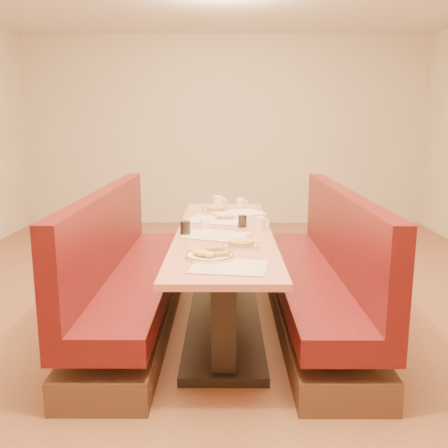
{
  "coord_description": "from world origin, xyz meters",
  "views": [
    {
      "loc": [
        0.01,
        -3.63,
        1.55
      ],
      "look_at": [
        0.0,
        -0.23,
        0.85
      ],
      "focal_mm": 40.0,
      "sensor_mm": 36.0,
      "label": 1
    }
  ],
  "objects_px": {
    "booth_left": "(128,280)",
    "soda_tumbler_near": "(185,228)",
    "eggs_plate": "(209,255)",
    "booth_right": "(320,281)",
    "coffee_mug_c": "(241,203)",
    "coffee_mug_d": "(218,201)",
    "diner_table": "(224,279)",
    "coffee_mug_a": "(260,222)",
    "coffee_mug_b": "(205,224)",
    "soda_tumbler_mid": "(242,221)",
    "pancake_plate": "(241,245)"
  },
  "relations": [
    {
      "from": "soda_tumbler_near",
      "to": "pancake_plate",
      "type": "bearing_deg",
      "value": -43.59
    },
    {
      "from": "booth_left",
      "to": "coffee_mug_c",
      "type": "relative_size",
      "value": 22.56
    },
    {
      "from": "pancake_plate",
      "to": "soda_tumbler_near",
      "type": "xyz_separation_m",
      "value": [
        -0.39,
        0.37,
        0.03
      ]
    },
    {
      "from": "pancake_plate",
      "to": "coffee_mug_d",
      "type": "distance_m",
      "value": 1.59
    },
    {
      "from": "pancake_plate",
      "to": "eggs_plate",
      "type": "relative_size",
      "value": 0.79
    },
    {
      "from": "booth_left",
      "to": "soda_tumbler_near",
      "type": "height_order",
      "value": "booth_left"
    },
    {
      "from": "pancake_plate",
      "to": "soda_tumbler_mid",
      "type": "xyz_separation_m",
      "value": [
        0.03,
        0.64,
        0.03
      ]
    },
    {
      "from": "coffee_mug_a",
      "to": "coffee_mug_c",
      "type": "height_order",
      "value": "coffee_mug_a"
    },
    {
      "from": "pancake_plate",
      "to": "coffee_mug_d",
      "type": "relative_size",
      "value": 1.79
    },
    {
      "from": "coffee_mug_c",
      "to": "coffee_mug_d",
      "type": "height_order",
      "value": "coffee_mug_d"
    },
    {
      "from": "booth_left",
      "to": "coffee_mug_a",
      "type": "height_order",
      "value": "booth_left"
    },
    {
      "from": "eggs_plate",
      "to": "soda_tumbler_near",
      "type": "relative_size",
      "value": 3.03
    },
    {
      "from": "booth_left",
      "to": "booth_right",
      "type": "xyz_separation_m",
      "value": [
        1.46,
        0.0,
        0.0
      ]
    },
    {
      "from": "booth_right",
      "to": "eggs_plate",
      "type": "distance_m",
      "value": 1.19
    },
    {
      "from": "booth_right",
      "to": "coffee_mug_c",
      "type": "distance_m",
      "value": 1.27
    },
    {
      "from": "booth_right",
      "to": "soda_tumbler_near",
      "type": "bearing_deg",
      "value": -172.92
    },
    {
      "from": "booth_right",
      "to": "coffee_mug_b",
      "type": "xyz_separation_m",
      "value": [
        -0.88,
        0.07,
        0.43
      ]
    },
    {
      "from": "eggs_plate",
      "to": "coffee_mug_c",
      "type": "bearing_deg",
      "value": 82.32
    },
    {
      "from": "eggs_plate",
      "to": "soda_tumbler_near",
      "type": "bearing_deg",
      "value": 107.08
    },
    {
      "from": "booth_right",
      "to": "coffee_mug_c",
      "type": "relative_size",
      "value": 22.56
    },
    {
      "from": "coffee_mug_c",
      "to": "coffee_mug_a",
      "type": "bearing_deg",
      "value": -63.88
    },
    {
      "from": "eggs_plate",
      "to": "coffee_mug_d",
      "type": "relative_size",
      "value": 2.26
    },
    {
      "from": "coffee_mug_b",
      "to": "coffee_mug_d",
      "type": "bearing_deg",
      "value": 104.66
    },
    {
      "from": "coffee_mug_d",
      "to": "soda_tumbler_mid",
      "type": "xyz_separation_m",
      "value": [
        0.2,
        -0.93,
        -0.01
      ]
    },
    {
      "from": "diner_table",
      "to": "coffee_mug_b",
      "type": "height_order",
      "value": "coffee_mug_b"
    },
    {
      "from": "diner_table",
      "to": "coffee_mug_b",
      "type": "relative_size",
      "value": 24.74
    },
    {
      "from": "diner_table",
      "to": "booth_right",
      "type": "distance_m",
      "value": 0.73
    },
    {
      "from": "coffee_mug_c",
      "to": "coffee_mug_d",
      "type": "bearing_deg",
      "value": -170.88
    },
    {
      "from": "coffee_mug_a",
      "to": "coffee_mug_d",
      "type": "relative_size",
      "value": 0.89
    },
    {
      "from": "booth_right",
      "to": "coffee_mug_d",
      "type": "xyz_separation_m",
      "value": [
        -0.79,
        1.08,
        0.44
      ]
    },
    {
      "from": "booth_left",
      "to": "coffee_mug_a",
      "type": "relative_size",
      "value": 21.12
    },
    {
      "from": "booth_right",
      "to": "soda_tumbler_near",
      "type": "relative_size",
      "value": 25.12
    },
    {
      "from": "coffee_mug_c",
      "to": "coffee_mug_d",
      "type": "distance_m",
      "value": 0.22
    },
    {
      "from": "booth_left",
      "to": "coffee_mug_c",
      "type": "bearing_deg",
      "value": 49.5
    },
    {
      "from": "coffee_mug_a",
      "to": "soda_tumbler_near",
      "type": "xyz_separation_m",
      "value": [
        -0.55,
        -0.21,
        0.0
      ]
    },
    {
      "from": "diner_table",
      "to": "coffee_mug_d",
      "type": "height_order",
      "value": "coffee_mug_d"
    },
    {
      "from": "diner_table",
      "to": "soda_tumbler_mid",
      "type": "relative_size",
      "value": 27.18
    },
    {
      "from": "coffee_mug_a",
      "to": "coffee_mug_c",
      "type": "xyz_separation_m",
      "value": [
        -0.12,
        0.96,
        -0.0
      ]
    },
    {
      "from": "pancake_plate",
      "to": "coffee_mug_b",
      "type": "bearing_deg",
      "value": 114.1
    },
    {
      "from": "booth_left",
      "to": "soda_tumbler_mid",
      "type": "height_order",
      "value": "booth_left"
    },
    {
      "from": "coffee_mug_b",
      "to": "soda_tumbler_mid",
      "type": "bearing_deg",
      "value": 33.79
    },
    {
      "from": "coffee_mug_b",
      "to": "coffee_mug_c",
      "type": "distance_m",
      "value": 1.01
    },
    {
      "from": "diner_table",
      "to": "eggs_plate",
      "type": "distance_m",
      "value": 0.86
    },
    {
      "from": "soda_tumbler_mid",
      "to": "coffee_mug_d",
      "type": "bearing_deg",
      "value": 102.14
    },
    {
      "from": "pancake_plate",
      "to": "soda_tumbler_near",
      "type": "bearing_deg",
      "value": 136.41
    },
    {
      "from": "booth_right",
      "to": "coffee_mug_a",
      "type": "relative_size",
      "value": 21.12
    },
    {
      "from": "pancake_plate",
      "to": "coffee_mug_b",
      "type": "height_order",
      "value": "coffee_mug_b"
    },
    {
      "from": "booth_left",
      "to": "soda_tumbler_near",
      "type": "relative_size",
      "value": 25.12
    },
    {
      "from": "coffee_mug_a",
      "to": "soda_tumbler_near",
      "type": "distance_m",
      "value": 0.59
    },
    {
      "from": "coffee_mug_b",
      "to": "soda_tumbler_mid",
      "type": "distance_m",
      "value": 0.3
    }
  ]
}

